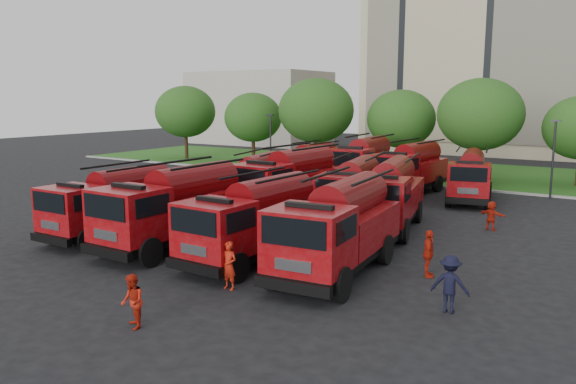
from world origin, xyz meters
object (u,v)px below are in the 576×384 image
object	(u,v)px
fire_truck_8	(308,164)
fire_truck_11	(471,176)
fire_truck_3	(338,227)
fire_truck_4	(254,180)
firefighter_3	(449,312)
fire_truck_5	(290,181)
firefighter_5	(490,230)
firefighter_0	(229,289)
fire_truck_6	(353,189)
fire_truck_7	(389,195)
fire_truck_9	(364,163)
firefighter_2	(427,277)
fire_truck_2	(255,220)
fire_truck_10	(410,169)
fire_truck_0	(114,203)
fire_truck_1	(175,207)
firefighter_4	(260,225)
firefighter_1	(134,328)

from	to	relation	value
fire_truck_8	fire_truck_11	bearing A→B (deg)	-1.20
fire_truck_3	fire_truck_4	bearing A→B (deg)	133.28
firefighter_3	fire_truck_11	bearing A→B (deg)	-83.00
fire_truck_5	firefighter_5	distance (m)	11.02
firefighter_0	firefighter_5	world-z (taller)	firefighter_0
fire_truck_3	fire_truck_6	world-z (taller)	fire_truck_3
fire_truck_5	fire_truck_7	bearing A→B (deg)	-2.73
fire_truck_4	fire_truck_7	xyz separation A→B (m)	(9.41, -1.53, 0.19)
fire_truck_9	fire_truck_4	bearing A→B (deg)	-110.12
firefighter_2	fire_truck_2	bearing A→B (deg)	85.09
fire_truck_10	fire_truck_2	bearing A→B (deg)	-85.02
fire_truck_11	fire_truck_5	bearing A→B (deg)	-142.02
fire_truck_2	firefighter_2	size ratio (longest dim) A/B	4.16
fire_truck_0	firefighter_3	size ratio (longest dim) A/B	3.91
fire_truck_1	fire_truck_11	distance (m)	19.87
fire_truck_6	fire_truck_10	size ratio (longest dim) A/B	0.95
firefighter_2	firefighter_4	distance (m)	10.69
fire_truck_8	firefighter_5	xyz separation A→B (m)	(15.35, -8.27, -1.52)
firefighter_4	firefighter_5	distance (m)	11.61
fire_truck_4	fire_truck_5	distance (m)	3.34
fire_truck_11	firefighter_5	bearing A→B (deg)	-80.24
fire_truck_1	fire_truck_5	xyz separation A→B (m)	(0.34, 8.92, 0.05)
fire_truck_3	fire_truck_8	distance (m)	22.09
firefighter_2	firefighter_3	size ratio (longest dim) A/B	0.98
firefighter_0	firefighter_1	distance (m)	4.09
fire_truck_0	fire_truck_10	bearing A→B (deg)	67.03
fire_truck_8	firefighter_0	distance (m)	24.24
fire_truck_9	firefighter_4	size ratio (longest dim) A/B	4.78
fire_truck_8	firefighter_0	xyz separation A→B (m)	(9.75, -22.14, -1.52)
fire_truck_1	firefighter_0	distance (m)	6.56
fire_truck_0	firefighter_2	xyz separation A→B (m)	(14.64, 1.95, -1.62)
firefighter_4	fire_truck_5	bearing A→B (deg)	-23.33
firefighter_5	firefighter_3	bearing A→B (deg)	114.61
firefighter_1	firefighter_2	size ratio (longest dim) A/B	0.90
fire_truck_3	firefighter_3	xyz separation A→B (m)	(4.72, -1.66, -1.76)
fire_truck_6	firefighter_0	bearing A→B (deg)	-95.00
fire_truck_11	firefighter_4	bearing A→B (deg)	-131.97
fire_truck_7	fire_truck_9	xyz separation A→B (m)	(-6.57, 11.30, 0.09)
fire_truck_0	firefighter_3	xyz separation A→B (m)	(16.31, -1.06, -1.62)
fire_truck_2	firefighter_5	size ratio (longest dim) A/B	4.99
fire_truck_9	fire_truck_10	distance (m)	4.02
fire_truck_4	firefighter_2	size ratio (longest dim) A/B	3.98
fire_truck_9	firefighter_1	distance (m)	27.46
fire_truck_1	fire_truck_3	distance (m)	7.78
fire_truck_5	fire_truck_7	xyz separation A→B (m)	(6.23, -0.57, -0.11)
fire_truck_8	firefighter_3	distance (m)	26.27
fire_truck_8	fire_truck_9	world-z (taller)	fire_truck_9
firefighter_2	fire_truck_3	bearing A→B (deg)	95.31
fire_truck_9	firefighter_2	world-z (taller)	fire_truck_9
fire_truck_10	fire_truck_0	bearing A→B (deg)	-108.19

